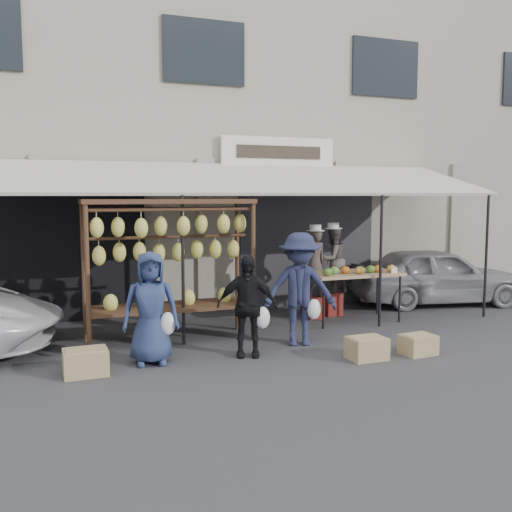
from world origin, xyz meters
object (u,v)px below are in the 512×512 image
(customer_right, at_px, (300,289))
(vendor_left, at_px, (315,263))
(produce_table, at_px, (354,274))
(crate_far, at_px, (86,362))
(vendor_right, at_px, (333,260))
(banana_rack, at_px, (169,243))
(crate_near_a, at_px, (367,348))
(customer_mid, at_px, (247,306))
(customer_left, at_px, (151,308))
(crate_near_b, at_px, (418,345))
(sedan, at_px, (437,275))

(customer_right, bearing_deg, vendor_left, 74.65)
(produce_table, height_order, crate_far, produce_table)
(vendor_right, bearing_deg, banana_rack, -0.04)
(banana_rack, height_order, crate_near_a, banana_rack)
(customer_mid, bearing_deg, customer_left, -165.31)
(customer_right, distance_m, crate_far, 3.29)
(crate_near_a, relative_size, crate_near_b, 1.09)
(customer_mid, bearing_deg, vendor_left, 62.52)
(crate_near_b, bearing_deg, banana_rack, 148.93)
(crate_near_a, bearing_deg, customer_right, 118.74)
(vendor_left, height_order, customer_right, customer_right)
(crate_far, relative_size, sedan, 0.15)
(sedan, bearing_deg, vendor_right, 106.52)
(vendor_right, distance_m, crate_near_b, 3.02)
(customer_left, xyz_separation_m, sedan, (6.41, 2.21, -0.16))
(banana_rack, bearing_deg, customer_right, -25.13)
(banana_rack, distance_m, crate_near_a, 3.35)
(customer_left, bearing_deg, crate_far, -160.05)
(vendor_left, bearing_deg, customer_left, 18.41)
(vendor_right, distance_m, sedan, 2.64)
(crate_near_a, bearing_deg, vendor_left, 79.56)
(crate_near_a, bearing_deg, produce_table, 64.60)
(customer_right, bearing_deg, sedan, 43.76)
(crate_near_b, xyz_separation_m, sedan, (2.71, 3.10, 0.47))
(banana_rack, xyz_separation_m, customer_right, (1.82, -0.85, -0.70))
(vendor_left, height_order, crate_near_b, vendor_left)
(produce_table, relative_size, customer_mid, 1.17)
(customer_left, relative_size, crate_far, 2.81)
(produce_table, relative_size, vendor_left, 1.34)
(produce_table, relative_size, crate_far, 3.09)
(crate_near_a, bearing_deg, customer_mid, 154.08)
(customer_mid, distance_m, crate_near_a, 1.79)
(crate_near_b, distance_m, sedan, 4.14)
(vendor_right, relative_size, crate_near_b, 2.64)
(banana_rack, xyz_separation_m, crate_far, (-1.36, -1.25, -1.40))
(produce_table, bearing_deg, customer_left, -161.05)
(customer_left, xyz_separation_m, customer_right, (2.31, 0.19, 0.09))
(produce_table, distance_m, vendor_left, 0.75)
(vendor_left, bearing_deg, customer_right, 47.00)
(crate_far, bearing_deg, produce_table, 17.85)
(vendor_right, xyz_separation_m, crate_far, (-4.69, -2.18, -0.91))
(produce_table, xyz_separation_m, crate_near_a, (-1.03, -2.18, -0.72))
(vendor_left, xyz_separation_m, crate_near_b, (0.33, -2.72, -0.90))
(customer_left, relative_size, customer_right, 0.89)
(vendor_left, bearing_deg, sedan, 177.07)
(vendor_left, distance_m, crate_near_a, 2.85)
(banana_rack, relative_size, customer_right, 1.50)
(banana_rack, relative_size, sedan, 0.73)
(customer_right, bearing_deg, crate_near_a, -43.73)
(vendor_right, height_order, customer_right, customer_right)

